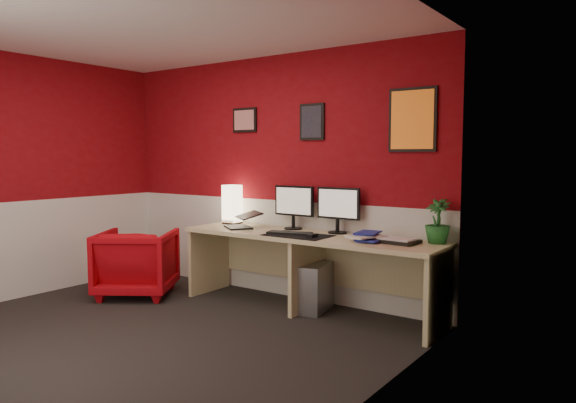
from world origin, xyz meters
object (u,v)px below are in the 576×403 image
at_px(laptop, 238,217).
at_px(monitor_right, 338,203).
at_px(shoji_lamp, 232,205).
at_px(monitor_left, 293,200).
at_px(armchair, 137,263).
at_px(desk, 308,273).
at_px(pc_tower, 316,287).
at_px(zen_tray, 397,241).
at_px(potted_plant, 438,221).

height_order(laptop, monitor_right, monitor_right).
height_order(shoji_lamp, monitor_left, monitor_left).
distance_m(monitor_left, armchair, 1.79).
relative_size(desk, pc_tower, 5.78).
xyz_separation_m(monitor_right, armchair, (-1.96, -0.79, -0.67)).
bearing_deg(monitor_left, zen_tray, -8.89).
distance_m(laptop, zen_tray, 1.71).
height_order(desk, pc_tower, desk).
bearing_deg(desk, shoji_lamp, 170.41).
bearing_deg(zen_tray, pc_tower, 178.93).
bearing_deg(desk, monitor_right, 50.87).
bearing_deg(laptop, pc_tower, 40.08).
relative_size(desk, zen_tray, 7.43).
bearing_deg(monitor_left, monitor_right, 1.37).
relative_size(desk, armchair, 3.41).
xyz_separation_m(desk, armchair, (-1.78, -0.56, -0.02)).
distance_m(desk, shoji_lamp, 1.25).
xyz_separation_m(shoji_lamp, monitor_right, (1.29, 0.04, 0.09)).
bearing_deg(potted_plant, armchair, -165.41).
distance_m(laptop, monitor_left, 0.60).
distance_m(potted_plant, pc_tower, 1.31).
height_order(monitor_left, pc_tower, monitor_left).
height_order(desk, monitor_right, monitor_right).
distance_m(desk, armchair, 1.86).
height_order(zen_tray, armchair, zen_tray).
bearing_deg(shoji_lamp, desk, -9.59).
height_order(shoji_lamp, armchair, shoji_lamp).
bearing_deg(monitor_right, armchair, -158.05).
bearing_deg(desk, armchair, -162.46).
distance_m(monitor_left, pc_tower, 0.90).
distance_m(shoji_lamp, monitor_right, 1.29).
xyz_separation_m(desk, laptop, (-0.82, -0.04, 0.47)).
relative_size(zen_tray, potted_plant, 0.93).
xyz_separation_m(zen_tray, armchair, (-2.66, -0.59, -0.40)).
bearing_deg(armchair, monitor_right, 168.33).
distance_m(shoji_lamp, monitor_left, 0.79).
relative_size(shoji_lamp, pc_tower, 0.89).
distance_m(monitor_left, potted_plant, 1.49).
xyz_separation_m(monitor_left, monitor_right, (0.50, 0.01, 0.00)).
relative_size(monitor_left, zen_tray, 1.66).
relative_size(laptop, potted_plant, 0.88).
distance_m(shoji_lamp, zen_tray, 2.00).
xyz_separation_m(shoji_lamp, zen_tray, (1.98, -0.16, -0.18)).
bearing_deg(laptop, monitor_right, 49.54).
height_order(shoji_lamp, laptop, shoji_lamp).
xyz_separation_m(monitor_left, potted_plant, (1.49, -0.01, -0.10)).
relative_size(monitor_left, armchair, 0.76).
distance_m(laptop, pc_tower, 1.08).
relative_size(monitor_right, armchair, 0.76).
relative_size(laptop, monitor_left, 0.57).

